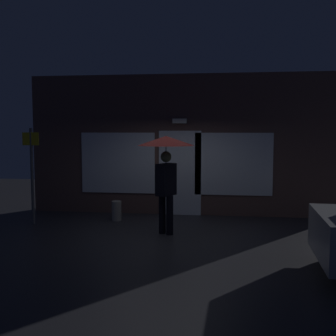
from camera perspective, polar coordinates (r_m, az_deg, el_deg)
name	(u,v)px	position (r m, az deg, el deg)	size (l,w,h in m)	color
ground_plane	(169,236)	(8.87, 0.15, -9.29)	(18.00, 18.00, 0.00)	#2D2D33
building_facade	(180,146)	(10.92, 1.73, 3.08)	(8.02, 0.48, 3.66)	brown
person_with_umbrella	(166,155)	(8.76, -0.27, 1.76)	(1.20, 1.20, 2.10)	black
street_sign_post	(32,170)	(10.26, -18.19, -0.23)	(0.40, 0.07, 2.27)	#595B60
sidewalk_bollard	(117,211)	(10.32, -7.08, -5.85)	(0.23, 0.23, 0.49)	#9E998E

